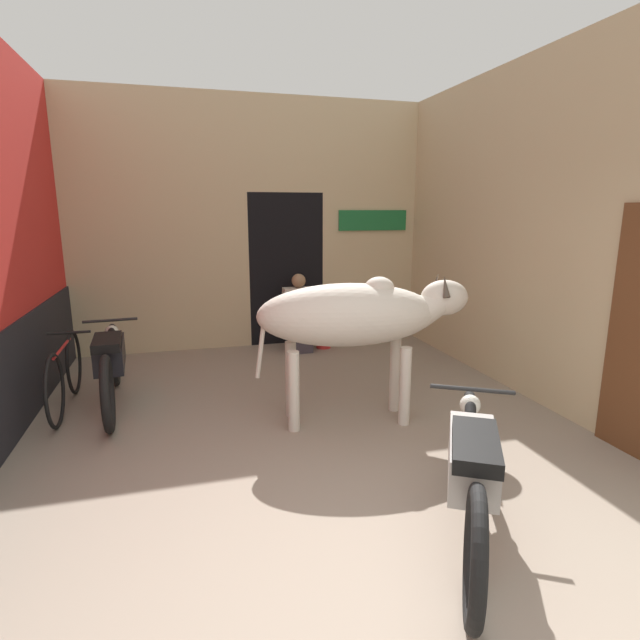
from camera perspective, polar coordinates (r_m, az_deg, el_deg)
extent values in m
plane|color=gray|center=(3.00, 10.94, -30.58)|extent=(30.00, 30.00, 0.00)
cube|color=black|center=(5.16, -32.10, -6.76)|extent=(0.03, 5.49, 1.02)
cube|color=#C6B289|center=(7.65, -8.02, 19.34)|extent=(5.16, 0.18, 1.35)
cube|color=#C6B289|center=(7.58, -17.63, 5.12)|extent=(2.50, 0.18, 2.29)
cube|color=#C6B289|center=(8.10, 5.33, 6.09)|extent=(1.52, 0.18, 2.29)
cube|color=black|center=(8.08, -4.48, 6.09)|extent=(1.14, 0.90, 2.29)
cube|color=#196633|center=(7.97, 6.06, 11.26)|extent=(1.11, 0.03, 0.31)
cube|color=#C6B289|center=(5.99, 23.20, 9.41)|extent=(0.18, 5.49, 3.65)
ellipsoid|color=beige|center=(4.74, 3.17, 0.60)|extent=(1.80, 0.87, 0.60)
ellipsoid|color=beige|center=(4.77, 6.78, 3.61)|extent=(0.32, 0.29, 0.22)
cylinder|color=beige|center=(4.94, 12.26, 1.38)|extent=(0.43, 0.34, 0.40)
ellipsoid|color=beige|center=(4.98, 14.02, 2.49)|extent=(0.50, 0.36, 0.35)
cylinder|color=beige|center=(4.72, -6.71, -2.57)|extent=(0.15, 0.06, 0.70)
cylinder|color=beige|center=(5.21, 8.55, -6.18)|extent=(0.11, 0.11, 0.77)
cylinder|color=beige|center=(4.89, 9.68, -7.46)|extent=(0.11, 0.11, 0.77)
cylinder|color=beige|center=(5.03, -3.35, -6.75)|extent=(0.11, 0.11, 0.77)
cylinder|color=beige|center=(4.70, -3.03, -8.15)|extent=(0.11, 0.11, 0.77)
cone|color=#473D33|center=(5.06, 13.14, 4.17)|extent=(0.09, 0.16, 0.22)
cone|color=#473D33|center=(4.83, 14.15, 3.75)|extent=(0.09, 0.16, 0.22)
torus|color=black|center=(2.86, 17.26, -24.32)|extent=(0.43, 0.65, 0.71)
torus|color=black|center=(4.04, 16.50, -12.77)|extent=(0.43, 0.65, 0.71)
cube|color=#9E9993|center=(3.34, 17.01, -14.74)|extent=(0.62, 0.79, 0.28)
cube|color=black|center=(3.08, 17.36, -13.47)|extent=(0.53, 0.65, 0.09)
cylinder|color=black|center=(3.73, 16.98, -7.59)|extent=(0.52, 0.32, 0.03)
sphere|color=silver|center=(3.87, 16.79, -9.26)|extent=(0.15, 0.15, 0.15)
torus|color=black|center=(5.08, -23.10, -7.77)|extent=(0.13, 0.74, 0.74)
torus|color=black|center=(6.37, -22.45, -3.72)|extent=(0.13, 0.74, 0.74)
cube|color=black|center=(5.66, -22.90, -3.61)|extent=(0.33, 0.76, 0.28)
cube|color=black|center=(5.42, -23.17, -2.35)|extent=(0.30, 0.61, 0.09)
cylinder|color=black|center=(6.12, -22.85, -0.03)|extent=(0.58, 0.07, 0.03)
sphere|color=silver|center=(6.24, -22.69, -1.24)|extent=(0.15, 0.15, 0.15)
torus|color=black|center=(5.40, -28.05, -7.17)|extent=(0.04, 0.72, 0.72)
torus|color=black|center=(6.30, -26.31, -4.32)|extent=(0.04, 0.72, 0.72)
cylinder|color=red|center=(5.77, -27.40, -2.87)|extent=(0.04, 0.79, 0.03)
cylinder|color=black|center=(6.13, -26.77, -1.31)|extent=(0.44, 0.03, 0.03)
cube|color=#3D3842|center=(7.26, -2.11, -2.25)|extent=(0.32, 0.14, 0.39)
cube|color=#3D3842|center=(7.28, -2.29, -0.20)|extent=(0.32, 0.32, 0.11)
cube|color=beige|center=(7.30, -2.43, 1.80)|extent=(0.45, 0.20, 0.49)
sphere|color=#937051|center=(7.25, -2.46, 4.51)|extent=(0.20, 0.20, 0.20)
cylinder|color=red|center=(7.52, 0.41, -1.86)|extent=(0.22, 0.22, 0.36)
cylinder|color=red|center=(7.47, 0.41, -0.40)|extent=(0.31, 0.31, 0.04)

